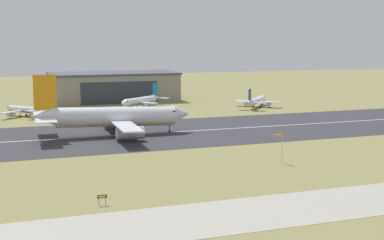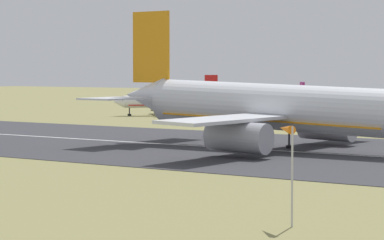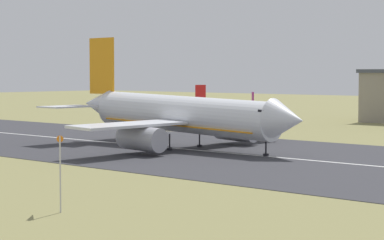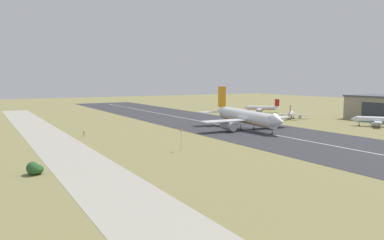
% 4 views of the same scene
% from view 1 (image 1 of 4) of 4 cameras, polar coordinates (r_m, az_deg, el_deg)
% --- Properties ---
extents(ground_plane, '(669.58, 669.58, 0.00)m').
position_cam_1_polar(ground_plane, '(111.00, -2.86, -6.29)').
color(ground_plane, olive).
extents(runway_strip, '(429.58, 51.27, 0.06)m').
position_cam_1_polar(runway_strip, '(161.47, -8.28, -1.66)').
color(runway_strip, '#333338').
rests_on(runway_strip, ground_plane).
extents(runway_centreline, '(386.62, 0.70, 0.01)m').
position_cam_1_polar(runway_centreline, '(161.46, -8.28, -1.65)').
color(runway_centreline, silver).
rests_on(runway_centreline, runway_strip).
extents(taxiway_road, '(322.19, 16.39, 0.05)m').
position_cam_1_polar(taxiway_road, '(87.48, 2.11, -10.39)').
color(taxiway_road, '#A8A393').
rests_on(taxiway_road, ground_plane).
extents(hangar_building, '(58.72, 28.53, 13.30)m').
position_cam_1_polar(hangar_building, '(253.96, -8.37, 3.55)').
color(hangar_building, gray).
rests_on(hangar_building, ground_plane).
extents(airplane_landing, '(48.22, 45.04, 18.62)m').
position_cam_1_polar(airplane_landing, '(161.19, -8.25, 0.26)').
color(airplane_landing, silver).
rests_on(airplane_landing, ground_plane).
extents(airplane_parked_centre, '(21.54, 22.84, 8.69)m').
position_cam_1_polar(airplane_parked_centre, '(228.81, 6.92, 2.04)').
color(airplane_parked_centre, white).
rests_on(airplane_parked_centre, ground_plane).
extents(airplane_parked_east, '(24.20, 21.03, 9.92)m').
position_cam_1_polar(airplane_parked_east, '(224.50, -5.50, 2.03)').
color(airplane_parked_east, silver).
rests_on(airplane_parked_east, ground_plane).
extents(airplane_parked_far_east, '(18.17, 17.77, 8.11)m').
position_cam_1_polar(airplane_parked_far_east, '(209.04, -17.56, 1.05)').
color(airplane_parked_far_east, silver).
rests_on(airplane_parked_far_east, ground_plane).
extents(windsock_pole, '(2.22, 2.07, 6.79)m').
position_cam_1_polar(windsock_pole, '(125.95, 9.08, -1.77)').
color(windsock_pole, '#B7B7BC').
rests_on(windsock_pole, ground_plane).
extents(runway_sign, '(1.69, 0.13, 1.86)m').
position_cam_1_polar(runway_sign, '(94.63, -9.56, -8.15)').
color(runway_sign, '#4C4C51').
rests_on(runway_sign, ground_plane).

